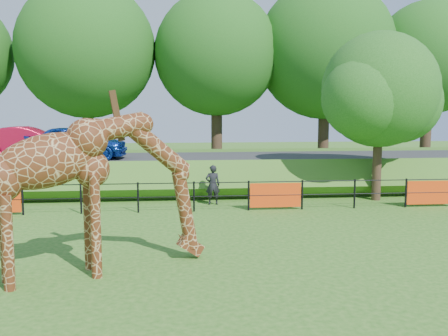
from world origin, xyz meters
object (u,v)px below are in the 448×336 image
at_px(car_blue, 77,142).
at_px(tree_east, 382,94).
at_px(car_red, 28,142).
at_px(giraffe, 98,193).
at_px(visitor, 213,185).

bearing_deg(car_blue, tree_east, -102.42).
relative_size(car_blue, car_red, 1.02).
distance_m(car_blue, car_red, 2.46).
relative_size(car_blue, tree_east, 0.67).
bearing_deg(giraffe, tree_east, 17.27).
xyz_separation_m(car_blue, car_red, (-2.37, 0.64, -0.04)).
distance_m(car_red, tree_east, 15.89).
relative_size(car_red, visitor, 2.87).
height_order(giraffe, visitor, giraffe).
bearing_deg(giraffe, car_blue, 80.71).
bearing_deg(tree_east, visitor, -176.94).
xyz_separation_m(car_red, tree_east, (15.08, -4.51, 2.13)).
bearing_deg(car_red, giraffe, -158.44).
bearing_deg(car_red, tree_east, -106.98).
distance_m(giraffe, car_red, 13.68).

